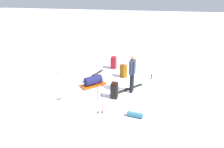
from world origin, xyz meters
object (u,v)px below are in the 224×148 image
at_px(gear_sled, 93,81).
at_px(sleeping_mat_rolled, 135,115).
at_px(ski_poles_planted_far, 100,97).
at_px(ski_pair_far, 94,76).
at_px(thermos_bottle, 152,76).
at_px(backpack_small_spare, 123,71).
at_px(backpack_large_dark, 114,63).
at_px(ski_pair_near, 127,89).
at_px(skier_standing, 132,71).
at_px(ski_poles_planted_near, 57,85).
at_px(backpack_bright, 114,90).

xyz_separation_m(gear_sled, sleeping_mat_rolled, (-2.23, 2.02, -0.13)).
bearing_deg(ski_poles_planted_far, ski_pair_far, -67.31).
xyz_separation_m(ski_poles_planted_far, sleeping_mat_rolled, (-1.25, -0.09, -0.59)).
bearing_deg(thermos_bottle, ski_pair_far, 6.79).
relative_size(backpack_small_spare, gear_sled, 0.58).
distance_m(backpack_large_dark, thermos_bottle, 2.42).
height_order(ski_pair_near, gear_sled, gear_sled).
xyz_separation_m(backpack_large_dark, backpack_small_spare, (-0.78, 1.09, -0.01)).
distance_m(skier_standing, ski_poles_planted_far, 2.16).
bearing_deg(ski_pair_near, backpack_small_spare, -72.27).
xyz_separation_m(backpack_large_dark, gear_sled, (0.38, 2.46, -0.12)).
xyz_separation_m(ski_pair_far, sleeping_mat_rolled, (-2.60, 3.16, 0.08)).
bearing_deg(sleeping_mat_rolled, ski_poles_planted_near, -7.77).
distance_m(backpack_small_spare, thermos_bottle, 1.45).
bearing_deg(ski_pair_far, backpack_large_dark, -119.91).
distance_m(skier_standing, backpack_bright, 1.13).
height_order(gear_sled, sleeping_mat_rolled, gear_sled).
bearing_deg(ski_poles_planted_near, backpack_small_spare, -125.18).
bearing_deg(backpack_small_spare, backpack_bright, 91.24).
xyz_separation_m(ski_poles_planted_near, sleeping_mat_rolled, (-3.16, 0.43, -0.59)).
height_order(backpack_large_dark, ski_poles_planted_near, ski_poles_planted_near).
relative_size(backpack_large_dark, ski_poles_planted_far, 0.58).
distance_m(skier_standing, sleeping_mat_rolled, 2.11).
relative_size(ski_pair_far, backpack_small_spare, 2.79).
relative_size(ski_poles_planted_far, gear_sled, 1.06).
bearing_deg(sleeping_mat_rolled, ski_pair_near, -72.71).
relative_size(ski_pair_far, sleeping_mat_rolled, 3.41).
height_order(backpack_bright, thermos_bottle, backpack_bright).
bearing_deg(ski_pair_near, backpack_bright, 64.70).
distance_m(backpack_bright, ski_poles_planted_far, 1.32).
distance_m(gear_sled, thermos_bottle, 2.99).
bearing_deg(gear_sled, skier_standing, 175.80).
xyz_separation_m(ski_poles_planted_near, thermos_bottle, (-3.52, -3.08, -0.55)).
relative_size(ski_pair_far, thermos_bottle, 7.21).
height_order(ski_pair_far, ski_poles_planted_near, ski_poles_planted_near).
bearing_deg(ski_pair_near, ski_poles_planted_far, 73.42).
xyz_separation_m(skier_standing, ski_pair_near, (0.21, -0.12, -0.94)).
bearing_deg(ski_poles_planted_near, backpack_large_dark, -107.97).
bearing_deg(thermos_bottle, backpack_bright, 59.50).
bearing_deg(backpack_large_dark, gear_sled, 81.17).
xyz_separation_m(ski_pair_far, backpack_small_spare, (-1.54, -0.24, 0.32)).
distance_m(ski_poles_planted_far, thermos_bottle, 3.98).
bearing_deg(sleeping_mat_rolled, backpack_large_dark, -67.63).
bearing_deg(sleeping_mat_rolled, backpack_small_spare, -72.53).
height_order(backpack_bright, ski_poles_planted_far, ski_poles_planted_far).
bearing_deg(skier_standing, backpack_large_dark, -61.11).
bearing_deg(backpack_small_spare, skier_standing, 113.49).
distance_m(skier_standing, backpack_large_dark, 3.03).
height_order(skier_standing, ski_pair_near, skier_standing).
xyz_separation_m(ski_pair_far, ski_poles_planted_near, (0.55, 2.73, 0.67)).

